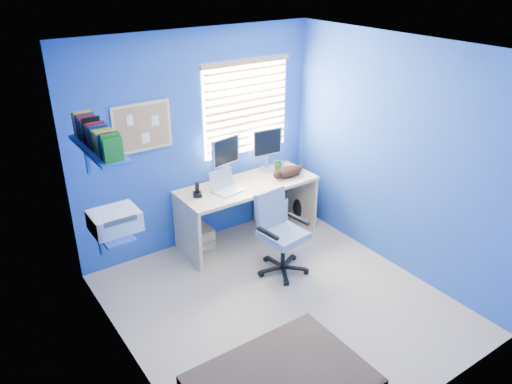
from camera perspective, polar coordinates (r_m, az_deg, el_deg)
floor at (r=5.15m, az=2.79°, el=-12.61°), size 3.00×3.20×0.00m
ceiling at (r=4.11m, az=3.55°, el=15.97°), size 3.00×3.20×0.00m
wall_back at (r=5.74m, az=-6.65°, el=5.71°), size 3.00×0.01×2.50m
wall_front at (r=3.54m, az=19.25°, el=-9.19°), size 3.00×0.01×2.50m
wall_left at (r=3.87m, az=-14.93°, el=-5.38°), size 0.01×3.20×2.50m
wall_right at (r=5.47m, az=15.75°, el=3.87°), size 0.01×3.20×2.50m
desk at (r=6.03m, az=-0.96°, el=-2.25°), size 1.67×0.65×0.74m
laptop at (r=5.65m, az=-3.20°, el=1.11°), size 0.37×0.32×0.22m
monitor_left at (r=5.89m, az=-3.55°, el=3.84°), size 0.42×0.19×0.54m
monitor_right at (r=6.16m, az=1.17°, el=4.90°), size 0.41×0.15×0.54m
phone at (r=5.57m, az=-6.75°, el=0.34°), size 0.12×0.14×0.17m
mug at (r=6.24m, az=2.53°, el=2.97°), size 0.10×0.09×0.10m
cd_spindle at (r=6.32m, az=2.61°, el=3.14°), size 0.13×0.13×0.07m
cat at (r=6.05m, az=3.77°, el=2.36°), size 0.38×0.23×0.13m
tower_pc at (r=6.37m, az=1.66°, el=-2.14°), size 0.23×0.46×0.45m
drawer_boxes at (r=5.96m, az=-6.76°, el=-5.38°), size 0.35×0.28×0.27m
yellow_book at (r=6.20m, az=1.69°, el=-4.05°), size 0.03×0.17×0.24m
backpack at (r=6.61m, az=5.38°, el=-1.65°), size 0.34×0.28×0.34m
office_chair at (r=5.46m, az=2.78°, el=-5.82°), size 0.59×0.59×0.91m
window_blinds at (r=5.94m, az=-1.06°, el=9.59°), size 1.15×0.05×1.10m
corkboard at (r=5.38m, az=-12.85°, el=7.23°), size 0.64×0.02×0.52m
wall_shelves at (r=4.47m, az=-16.87°, el=1.35°), size 0.42×0.90×1.05m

